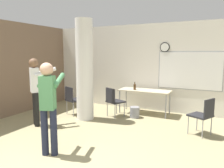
# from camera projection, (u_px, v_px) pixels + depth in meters

# --- Properties ---
(wall_left_accent) EXTENTS (0.12, 7.00, 2.80)m
(wall_left_accent) POSITION_uv_depth(u_px,v_px,m) (8.00, 69.00, 6.41)
(wall_left_accent) COLOR #7A604C
(wall_left_accent) RESTS_ON ground_plane
(wall_back) EXTENTS (8.00, 0.15, 2.80)m
(wall_back) POSITION_uv_depth(u_px,v_px,m) (149.00, 68.00, 7.12)
(wall_back) COLOR silver
(wall_back) RESTS_ON ground_plane
(support_pillar) EXTENTS (0.48, 0.48, 2.80)m
(support_pillar) POSITION_uv_depth(u_px,v_px,m) (85.00, 70.00, 6.08)
(support_pillar) COLOR white
(support_pillar) RESTS_ON ground_plane
(folding_table) EXTENTS (1.57, 0.65, 0.74)m
(folding_table) POSITION_uv_depth(u_px,v_px,m) (145.00, 92.00, 6.72)
(folding_table) COLOR beige
(folding_table) RESTS_ON ground_plane
(bottle_on_table) EXTENTS (0.07, 0.07, 0.24)m
(bottle_on_table) POSITION_uv_depth(u_px,v_px,m) (135.00, 87.00, 6.74)
(bottle_on_table) COLOR #4C3319
(bottle_on_table) RESTS_ON folding_table
(waste_bin) EXTENTS (0.28, 0.28, 0.31)m
(waste_bin) POSITION_uv_depth(u_px,v_px,m) (135.00, 112.00, 6.38)
(waste_bin) COLOR gray
(waste_bin) RESTS_ON ground_plane
(chair_near_pillar) EXTENTS (0.57, 0.57, 0.87)m
(chair_near_pillar) POSITION_uv_depth(u_px,v_px,m) (73.00, 98.00, 6.60)
(chair_near_pillar) COLOR #232328
(chair_near_pillar) RESTS_ON ground_plane
(chair_table_left) EXTENTS (0.58, 0.58, 0.87)m
(chair_table_left) POSITION_uv_depth(u_px,v_px,m) (114.00, 100.00, 6.38)
(chair_table_left) COLOR #232328
(chair_table_left) RESTS_ON ground_plane
(chair_mid_room) EXTENTS (0.59, 0.59, 0.87)m
(chair_mid_room) POSITION_uv_depth(u_px,v_px,m) (203.00, 114.00, 4.93)
(chair_mid_room) COLOR #232328
(chair_mid_room) RESTS_ON ground_plane
(person_playing_front) EXTENTS (0.55, 0.68, 1.70)m
(person_playing_front) POSITION_uv_depth(u_px,v_px,m) (48.00, 101.00, 3.93)
(person_playing_front) COLOR #1E2338
(person_playing_front) RESTS_ON ground_plane
(person_watching_back) EXTENTS (0.63, 0.69, 1.74)m
(person_watching_back) POSITION_uv_depth(u_px,v_px,m) (36.00, 86.00, 5.58)
(person_watching_back) COLOR black
(person_watching_back) RESTS_ON ground_plane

